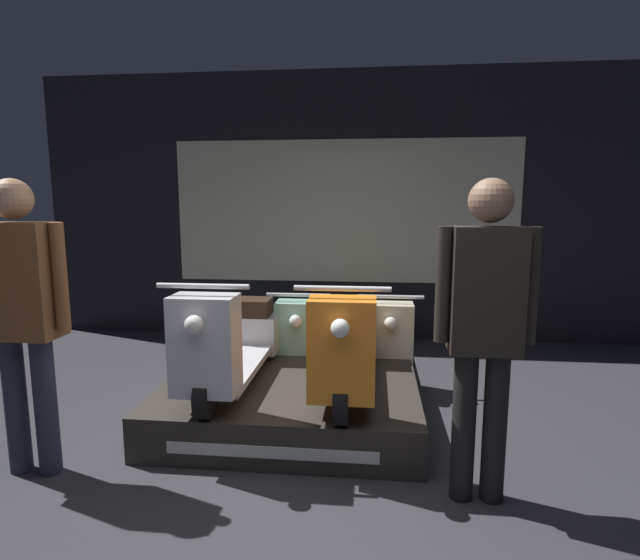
% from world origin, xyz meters
% --- Properties ---
extents(ground_plane, '(30.00, 30.00, 0.00)m').
position_xyz_m(ground_plane, '(0.00, 0.00, 0.00)').
color(ground_plane, '#2D2D33').
extents(shop_wall_back, '(7.48, 0.09, 3.20)m').
position_xyz_m(shop_wall_back, '(0.00, 3.67, 1.60)').
color(shop_wall_back, black).
rests_on(shop_wall_back, ground_plane).
extents(display_platform, '(1.90, 1.45, 0.31)m').
position_xyz_m(display_platform, '(-0.25, 1.11, 0.16)').
color(display_platform, '#2D2823').
rests_on(display_platform, ground_plane).
extents(scooter_display_left, '(0.58, 1.64, 0.86)m').
position_xyz_m(scooter_display_left, '(-0.68, 1.05, 0.64)').
color(scooter_display_left, black).
rests_on(scooter_display_left, display_platform).
extents(scooter_display_right, '(0.58, 1.64, 0.86)m').
position_xyz_m(scooter_display_right, '(0.18, 1.05, 0.64)').
color(scooter_display_right, black).
rests_on(scooter_display_right, display_platform).
extents(scooter_backrow_0, '(0.58, 1.64, 0.86)m').
position_xyz_m(scooter_backrow_0, '(-0.30, 2.49, 0.32)').
color(scooter_backrow_0, black).
rests_on(scooter_backrow_0, ground_plane).
extents(scooter_backrow_1, '(0.58, 1.64, 0.86)m').
position_xyz_m(scooter_backrow_1, '(0.51, 2.49, 0.32)').
color(scooter_backrow_1, black).
rests_on(scooter_backrow_1, ground_plane).
extents(person_left_browsing, '(0.60, 0.24, 1.80)m').
position_xyz_m(person_left_browsing, '(-1.71, 0.26, 1.07)').
color(person_left_browsing, '#232838').
rests_on(person_left_browsing, ground_plane).
extents(person_right_browsing, '(0.53, 0.23, 1.79)m').
position_xyz_m(person_right_browsing, '(0.96, 0.26, 1.04)').
color(person_right_browsing, black).
rests_on(person_right_browsing, ground_plane).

